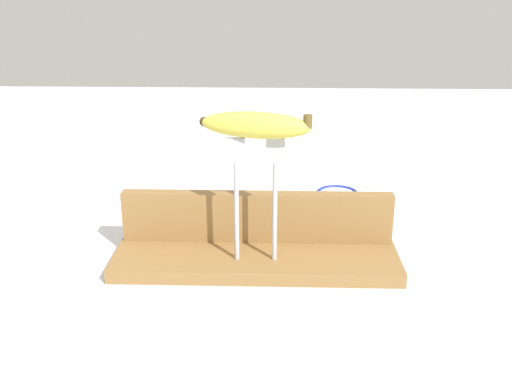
{
  "coord_description": "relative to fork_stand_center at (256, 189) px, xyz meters",
  "views": [
    {
      "loc": [
        0.03,
        -0.81,
        0.42
      ],
      "look_at": [
        0.0,
        0.0,
        0.12
      ],
      "focal_mm": 41.8,
      "sensor_mm": 36.0,
      "label": 1
    }
  ],
  "objects": [
    {
      "name": "wooden_board",
      "position": [
        -0.0,
        0.02,
        -0.12
      ],
      "size": [
        0.43,
        0.12,
        0.02
      ],
      "primitive_type": "cube",
      "color": "olive",
      "rests_on": "ground"
    },
    {
      "name": "board_backstop",
      "position": [
        -0.0,
        0.07,
        -0.07
      ],
      "size": [
        0.42,
        0.02,
        0.08
      ],
      "primitive_type": "cube",
      "color": "olive",
      "rests_on": "wooden_board"
    },
    {
      "name": "wire_coil",
      "position": [
        0.16,
        0.34,
        -0.13
      ],
      "size": [
        0.08,
        0.08,
        0.01
      ],
      "primitive_type": "torus",
      "color": "#1E2DA5",
      "rests_on": "ground"
    },
    {
      "name": "banana_raised_center",
      "position": [
        -0.0,
        0.0,
        0.09
      ],
      "size": [
        0.16,
        0.07,
        0.04
      ],
      "color": "#DBD147",
      "rests_on": "fork_stand_center"
    },
    {
      "name": "ground_plane",
      "position": [
        -0.0,
        0.02,
        -0.13
      ],
      "size": [
        3.0,
        3.0,
        0.0
      ],
      "primitive_type": "plane",
      "color": "silver"
    },
    {
      "name": "fork_stand_center",
      "position": [
        0.0,
        0.0,
        0.0
      ],
      "size": [
        0.08,
        0.01,
        0.19
      ],
      "color": "#B2B2B7",
      "rests_on": "wooden_board"
    }
  ]
}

